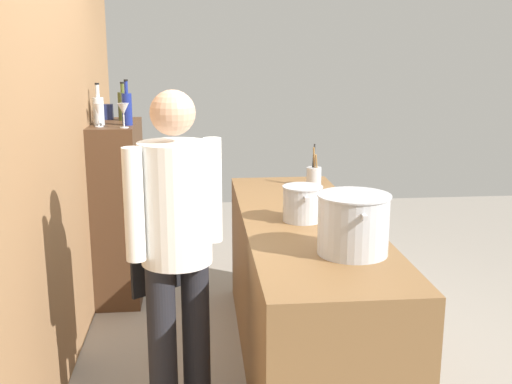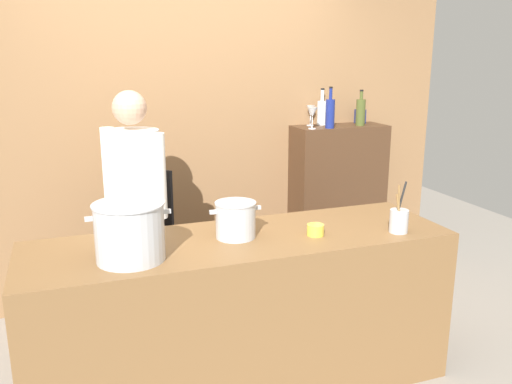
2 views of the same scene
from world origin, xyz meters
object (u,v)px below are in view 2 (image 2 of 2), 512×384
(wine_bottle_cobalt, at_px, (330,113))
(stockpot_large, at_px, (130,232))
(wine_bottle_clear, at_px, (322,112))
(butter_jar, at_px, (315,230))
(wine_glass_wide, at_px, (312,113))
(stockpot_small, at_px, (236,220))
(utensil_crock, at_px, (399,220))
(wine_glass_short, at_px, (311,112))
(wine_bottle_olive, at_px, (361,112))
(spice_tin_navy, at_px, (360,116))
(chef, at_px, (135,202))

(wine_bottle_cobalt, bearing_deg, stockpot_large, -144.63)
(wine_bottle_clear, bearing_deg, butter_jar, -117.58)
(stockpot_large, bearing_deg, wine_glass_wide, 38.05)
(wine_bottle_clear, relative_size, wine_glass_wide, 1.75)
(wine_bottle_clear, bearing_deg, stockpot_small, -132.22)
(utensil_crock, bearing_deg, wine_bottle_cobalt, 79.93)
(butter_jar, relative_size, wine_bottle_clear, 0.32)
(wine_glass_short, bearing_deg, stockpot_small, -129.73)
(wine_bottle_cobalt, distance_m, wine_glass_short, 0.20)
(butter_jar, bearing_deg, wine_bottle_olive, 51.26)
(wine_glass_wide, xyz_separation_m, spice_tin_navy, (0.52, 0.18, -0.07))
(chef, relative_size, wine_bottle_clear, 5.67)
(stockpot_small, xyz_separation_m, wine_bottle_cobalt, (1.11, 1.06, 0.43))
(chef, height_order, butter_jar, chef)
(utensil_crock, bearing_deg, spice_tin_navy, 67.63)
(chef, xyz_separation_m, wine_bottle_olive, (1.86, 0.44, 0.46))
(stockpot_large, distance_m, spice_tin_navy, 2.51)
(utensil_crock, bearing_deg, butter_jar, 166.36)
(wine_bottle_cobalt, xyz_separation_m, wine_bottle_clear, (0.03, 0.20, -0.01))
(wine_glass_short, relative_size, wine_glass_wide, 0.97)
(chef, xyz_separation_m, wine_bottle_clear, (1.59, 0.58, 0.45))
(utensil_crock, xyz_separation_m, spice_tin_navy, (0.61, 1.48, 0.40))
(utensil_crock, distance_m, wine_bottle_cobalt, 1.39)
(butter_jar, xyz_separation_m, spice_tin_navy, (1.07, 1.36, 0.44))
(stockpot_small, height_order, wine_bottle_olive, wine_bottle_olive)
(stockpot_small, relative_size, butter_jar, 3.04)
(wine_glass_wide, bearing_deg, chef, -164.85)
(chef, bearing_deg, stockpot_small, 177.63)
(chef, distance_m, spice_tin_navy, 2.05)
(wine_bottle_cobalt, height_order, wine_bottle_olive, wine_bottle_cobalt)
(wine_bottle_cobalt, bearing_deg, stockpot_small, -136.39)
(butter_jar, distance_m, wine_bottle_cobalt, 1.46)
(wine_bottle_olive, xyz_separation_m, wine_glass_short, (-0.38, 0.12, 0.00))
(stockpot_large, distance_m, wine_glass_wide, 2.00)
(spice_tin_navy, bearing_deg, wine_bottle_cobalt, -153.93)
(stockpot_small, bearing_deg, wine_bottle_cobalt, 43.61)
(butter_jar, height_order, wine_bottle_clear, wine_bottle_clear)
(wine_bottle_clear, bearing_deg, wine_bottle_cobalt, -99.10)
(butter_jar, distance_m, wine_glass_wide, 1.40)
(stockpot_small, bearing_deg, wine_bottle_olive, 38.32)
(wine_bottle_olive, height_order, spice_tin_navy, wine_bottle_olive)
(stockpot_large, height_order, wine_glass_wide, wine_glass_wide)
(stockpot_large, bearing_deg, butter_jar, 1.17)
(chef, height_order, wine_bottle_cobalt, chef)
(stockpot_small, bearing_deg, chef, 122.96)
(chef, height_order, stockpot_large, chef)
(chef, bearing_deg, spice_tin_navy, -109.24)
(wine_bottle_clear, distance_m, wine_bottle_olive, 0.31)
(butter_jar, bearing_deg, stockpot_small, 164.12)
(wine_bottle_olive, height_order, wine_glass_wide, wine_bottle_olive)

